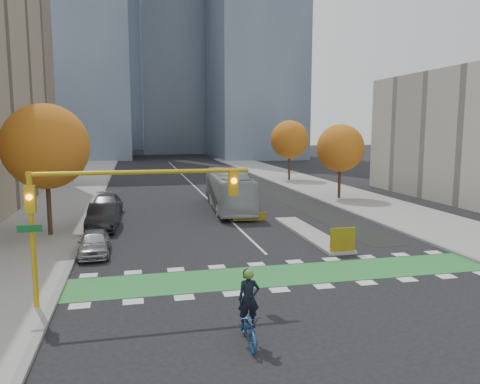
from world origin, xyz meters
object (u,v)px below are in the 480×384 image
hazard_board (343,240)px  parked_car_c (106,206)px  parked_car_b (103,217)px  tree_east_far (290,140)px  parked_car_a (94,243)px  cyclist (249,319)px  bus (229,190)px  tree_east_near (340,148)px  tree_west (46,147)px  traffic_signal_west (104,201)px

hazard_board → parked_car_c: (-13.00, 14.19, 0.01)m
parked_car_b → hazard_board: bearing=-32.8°
hazard_board → parked_car_c: bearing=132.5°
tree_east_far → parked_car_a: 37.99m
hazard_board → cyclist: bearing=-129.3°
bus → parked_car_c: bus is taller
tree_east_near → bus: (-11.19, -2.91, -3.24)m
tree_west → parked_car_b: bearing=24.3°
tree_east_near → parked_car_a: tree_east_near is taller
traffic_signal_west → bus: 21.60m
hazard_board → parked_car_a: 13.30m
tree_west → parked_car_a: 7.64m
tree_east_far → bus: 22.52m
traffic_signal_west → cyclist: 7.04m
tree_east_near → traffic_signal_west: tree_east_near is taller
tree_east_far → cyclist: size_ratio=3.15×
hazard_board → tree_west: bearing=154.0°
parked_car_c → traffic_signal_west: bearing=-83.6°
tree_east_near → parked_car_c: (-21.00, -3.61, -4.05)m
parked_car_c → tree_east_near: bearing=13.0°
bus → traffic_signal_west: bearing=-110.3°
tree_west → bus: 15.17m
parked_car_a → parked_car_c: (0.00, 11.38, 0.15)m
cyclist → parked_car_b: bearing=108.7°
tree_east_far → parked_car_b: bearing=-131.0°
parked_car_c → parked_car_b: bearing=-85.8°
hazard_board → tree_east_near: 19.93m
tree_east_far → cyclist: bearing=-110.4°
parked_car_b → tree_east_near: bearing=25.0°
bus → tree_east_far: bearing=62.0°
traffic_signal_west → tree_west: bearing=108.0°
tree_east_near → parked_car_b: tree_east_near is taller
hazard_board → parked_car_c: 19.25m
cyclist → parked_car_a: 13.13m
hazard_board → parked_car_b: (-12.91, 9.19, 0.05)m
tree_east_far → cyclist: tree_east_far is taller
hazard_board → parked_car_b: size_ratio=0.27×
tree_east_far → parked_car_b: tree_east_far is taller
tree_east_far → parked_car_c: 29.43m
hazard_board → bus: size_ratio=0.12×
traffic_signal_west → parked_car_c: traffic_signal_west is taller
tree_west → traffic_signal_west: tree_west is taller
cyclist → bus: bearing=82.0°
tree_west → bus: size_ratio=0.71×
bus → parked_car_b: (-9.72, -5.70, -0.77)m
tree_east_far → traffic_signal_west: size_ratio=0.90×
tree_east_far → cyclist: (-15.95, -42.89, -4.43)m
hazard_board → bus: bus is taller
hazard_board → tree_west: size_ratio=0.17×
tree_east_near → cyclist: 31.27m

